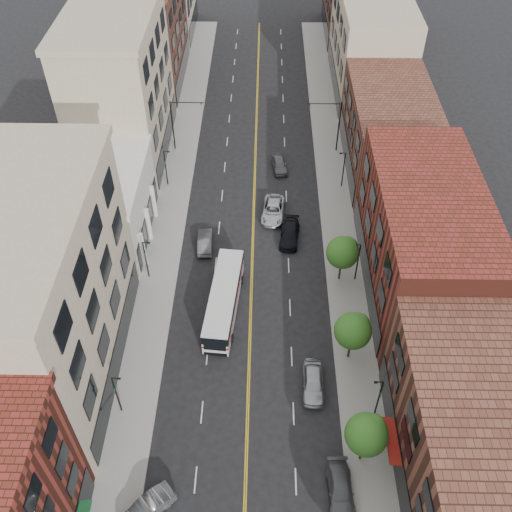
# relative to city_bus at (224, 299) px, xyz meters

# --- Properties ---
(ground) EXTENTS (220.00, 220.00, 0.00)m
(ground) POSITION_rel_city_bus_xyz_m (2.66, -19.59, -1.73)
(ground) COLOR black
(ground) RESTS_ON ground
(sidewalk_left) EXTENTS (4.00, 110.00, 0.15)m
(sidewalk_left) POSITION_rel_city_bus_xyz_m (-7.34, 15.41, -1.66)
(sidewalk_left) COLOR gray
(sidewalk_left) RESTS_ON ground
(sidewalk_right) EXTENTS (4.00, 110.00, 0.15)m
(sidewalk_right) POSITION_rel_city_bus_xyz_m (12.66, 15.41, -1.66)
(sidewalk_right) COLOR gray
(sidewalk_right) RESTS_ON ground
(bldg_l_tanoffice) EXTENTS (10.00, 22.00, 18.00)m
(bldg_l_tanoffice) POSITION_rel_city_bus_xyz_m (-14.34, -6.59, 7.27)
(bldg_l_tanoffice) COLOR tan
(bldg_l_tanoffice) RESTS_ON ground
(bldg_l_white) EXTENTS (10.00, 14.00, 8.00)m
(bldg_l_white) POSITION_rel_city_bus_xyz_m (-14.34, 11.41, 2.27)
(bldg_l_white) COLOR silver
(bldg_l_white) RESTS_ON ground
(bldg_l_far_a) EXTENTS (10.00, 20.00, 18.00)m
(bldg_l_far_a) POSITION_rel_city_bus_xyz_m (-14.34, 28.41, 7.27)
(bldg_l_far_a) COLOR tan
(bldg_l_far_a) RESTS_ON ground
(bldg_l_far_b) EXTENTS (10.00, 20.00, 15.00)m
(bldg_l_far_b) POSITION_rel_city_bus_xyz_m (-14.34, 48.41, 5.77)
(bldg_l_far_b) COLOR #582F23
(bldg_l_far_b) RESTS_ON ground
(bldg_r_near) EXTENTS (10.00, 26.00, 10.00)m
(bldg_r_near) POSITION_rel_city_bus_xyz_m (19.66, -19.59, 3.27)
(bldg_r_near) COLOR #582F23
(bldg_r_near) RESTS_ON ground
(bldg_r_mid) EXTENTS (10.00, 22.00, 12.00)m
(bldg_r_mid) POSITION_rel_city_bus_xyz_m (19.66, 4.41, 4.27)
(bldg_r_mid) COLOR #582217
(bldg_r_mid) RESTS_ON ground
(bldg_r_far_a) EXTENTS (10.00, 20.00, 10.00)m
(bldg_r_far_a) POSITION_rel_city_bus_xyz_m (19.66, 25.41, 3.27)
(bldg_r_far_a) COLOR #582F23
(bldg_r_far_a) RESTS_ON ground
(bldg_r_far_b) EXTENTS (10.00, 22.00, 14.00)m
(bldg_r_far_b) POSITION_rel_city_bus_xyz_m (19.66, 46.41, 5.27)
(bldg_r_far_b) COLOR tan
(bldg_r_far_b) RESTS_ON ground
(bldg_r_far_c) EXTENTS (10.00, 18.00, 11.00)m
(bldg_r_far_c) POSITION_rel_city_bus_xyz_m (19.66, 66.41, 3.77)
(bldg_r_far_c) COLOR #582F23
(bldg_r_far_c) RESTS_ON ground
(tree_r_1) EXTENTS (3.40, 3.40, 5.59)m
(tree_r_1) POSITION_rel_city_bus_xyz_m (12.05, -15.52, 2.39)
(tree_r_1) COLOR black
(tree_r_1) RESTS_ON sidewalk_right
(tree_r_2) EXTENTS (3.40, 3.40, 5.59)m
(tree_r_2) POSITION_rel_city_bus_xyz_m (12.05, -5.52, 2.39)
(tree_r_2) COLOR black
(tree_r_2) RESTS_ON sidewalk_right
(tree_r_3) EXTENTS (3.40, 3.40, 5.59)m
(tree_r_3) POSITION_rel_city_bus_xyz_m (12.05, 4.48, 2.39)
(tree_r_3) COLOR black
(tree_r_3) RESTS_ON sidewalk_right
(lamp_l_1) EXTENTS (0.81, 0.55, 5.05)m
(lamp_l_1) POSITION_rel_city_bus_xyz_m (-8.29, -11.59, 1.24)
(lamp_l_1) COLOR black
(lamp_l_1) RESTS_ON sidewalk_left
(lamp_l_2) EXTENTS (0.81, 0.55, 5.05)m
(lamp_l_2) POSITION_rel_city_bus_xyz_m (-8.29, 4.41, 1.24)
(lamp_l_2) COLOR black
(lamp_l_2) RESTS_ON sidewalk_left
(lamp_l_3) EXTENTS (0.81, 0.55, 5.05)m
(lamp_l_3) POSITION_rel_city_bus_xyz_m (-8.29, 20.41, 1.24)
(lamp_l_3) COLOR black
(lamp_l_3) RESTS_ON sidewalk_left
(lamp_r_1) EXTENTS (0.81, 0.55, 5.05)m
(lamp_r_1) POSITION_rel_city_bus_xyz_m (13.61, -11.59, 1.24)
(lamp_r_1) COLOR black
(lamp_r_1) RESTS_ON sidewalk_right
(lamp_r_2) EXTENTS (0.81, 0.55, 5.05)m
(lamp_r_2) POSITION_rel_city_bus_xyz_m (13.61, 4.41, 1.24)
(lamp_r_2) COLOR black
(lamp_r_2) RESTS_ON sidewalk_right
(lamp_r_3) EXTENTS (0.81, 0.55, 5.05)m
(lamp_r_3) POSITION_rel_city_bus_xyz_m (13.61, 20.41, 1.24)
(lamp_r_3) COLOR black
(lamp_r_3) RESTS_ON sidewalk_right
(signal_mast_left) EXTENTS (4.49, 0.18, 7.20)m
(signal_mast_left) POSITION_rel_city_bus_xyz_m (-7.61, 28.41, 2.91)
(signal_mast_left) COLOR black
(signal_mast_left) RESTS_ON sidewalk_left
(signal_mast_right) EXTENTS (4.49, 0.18, 7.20)m
(signal_mast_right) POSITION_rel_city_bus_xyz_m (12.93, 28.41, 2.91)
(signal_mast_right) COLOR black
(signal_mast_right) RESTS_ON sidewalk_right
(city_bus) EXTENTS (3.59, 11.77, 2.98)m
(city_bus) POSITION_rel_city_bus_xyz_m (0.00, 0.00, 0.00)
(city_bus) COLOR silver
(city_bus) RESTS_ON ground
(car_angle_b) EXTENTS (4.43, 4.25, 1.50)m
(car_angle_b) POSITION_rel_city_bus_xyz_m (-4.74, -20.19, -0.98)
(car_angle_b) COLOR #97999E
(car_angle_b) RESTS_ON ground
(car_parked_mid) EXTENTS (2.15, 4.87, 1.39)m
(car_parked_mid) POSITION_rel_city_bus_xyz_m (10.06, -18.45, -1.04)
(car_parked_mid) COLOR #505155
(car_parked_mid) RESTS_ON ground
(car_parked_far) EXTENTS (2.09, 4.87, 1.64)m
(car_parked_far) POSITION_rel_city_bus_xyz_m (8.46, -8.94, -0.91)
(car_parked_far) COLOR #A6AAAE
(car_parked_far) RESTS_ON ground
(car_lane_behind) EXTENTS (1.86, 4.58, 1.48)m
(car_lane_behind) POSITION_rel_city_bus_xyz_m (-2.70, 9.28, -0.99)
(car_lane_behind) COLOR #515055
(car_lane_behind) RESTS_ON ground
(car_lane_a) EXTENTS (2.63, 5.35, 1.50)m
(car_lane_a) POSITION_rel_city_bus_xyz_m (6.86, 10.71, -0.99)
(car_lane_a) COLOR black
(car_lane_a) RESTS_ON ground
(car_lane_b) EXTENTS (3.11, 5.83, 1.56)m
(car_lane_b) POSITION_rel_city_bus_xyz_m (4.99, 14.84, -0.95)
(car_lane_b) COLOR #B9BBC2
(car_lane_b) RESTS_ON ground
(car_lane_c) EXTENTS (2.33, 4.59, 1.50)m
(car_lane_c) POSITION_rel_city_bus_xyz_m (5.84, 24.14, -0.98)
(car_lane_c) COLOR #56565B
(car_lane_c) RESTS_ON ground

